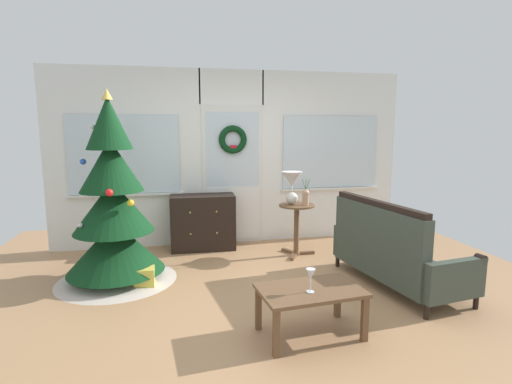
# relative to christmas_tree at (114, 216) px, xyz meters

# --- Properties ---
(ground_plane) EXTENTS (6.76, 6.76, 0.00)m
(ground_plane) POSITION_rel_christmas_tree_xyz_m (1.52, -0.77, -0.74)
(ground_plane) COLOR #AD7F56
(back_wall_with_door) EXTENTS (5.20, 0.19, 2.55)m
(back_wall_with_door) POSITION_rel_christmas_tree_xyz_m (1.52, 1.31, 0.54)
(back_wall_with_door) COLOR white
(back_wall_with_door) RESTS_ON ground
(christmas_tree) EXTENTS (1.33, 1.33, 2.13)m
(christmas_tree) POSITION_rel_christmas_tree_xyz_m (0.00, 0.00, 0.00)
(christmas_tree) COLOR #4C331E
(christmas_tree) RESTS_ON ground
(dresser_cabinet) EXTENTS (0.91, 0.46, 0.78)m
(dresser_cabinet) POSITION_rel_christmas_tree_xyz_m (1.05, 1.02, -0.35)
(dresser_cabinet) COLOR black
(dresser_cabinet) RESTS_ON ground
(settee_sofa) EXTENTS (0.93, 1.69, 0.96)m
(settee_sofa) POSITION_rel_christmas_tree_xyz_m (2.94, -0.78, -0.36)
(settee_sofa) COLOR black
(settee_sofa) RESTS_ON ground
(side_table) EXTENTS (0.50, 0.48, 0.70)m
(side_table) POSITION_rel_christmas_tree_xyz_m (2.27, 0.47, -0.24)
(side_table) COLOR brown
(side_table) RESTS_ON ground
(table_lamp) EXTENTS (0.28, 0.28, 0.44)m
(table_lamp) POSITION_rel_christmas_tree_xyz_m (2.21, 0.51, 0.24)
(table_lamp) COLOR silver
(table_lamp) RESTS_ON side_table
(flower_vase) EXTENTS (0.11, 0.10, 0.35)m
(flower_vase) POSITION_rel_christmas_tree_xyz_m (2.37, 0.41, 0.08)
(flower_vase) COLOR tan
(flower_vase) RESTS_ON side_table
(coffee_table) EXTENTS (0.89, 0.61, 0.40)m
(coffee_table) POSITION_rel_christmas_tree_xyz_m (1.75, -1.60, -0.40)
(coffee_table) COLOR brown
(coffee_table) RESTS_ON ground
(wine_glass) EXTENTS (0.08, 0.08, 0.20)m
(wine_glass) POSITION_rel_christmas_tree_xyz_m (1.72, -1.66, -0.20)
(wine_glass) COLOR silver
(wine_glass) RESTS_ON coffee_table
(gift_box) EXTENTS (0.21, 0.19, 0.21)m
(gift_box) POSITION_rel_christmas_tree_xyz_m (0.32, -0.27, -0.63)
(gift_box) COLOR #D8C64C
(gift_box) RESTS_ON ground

